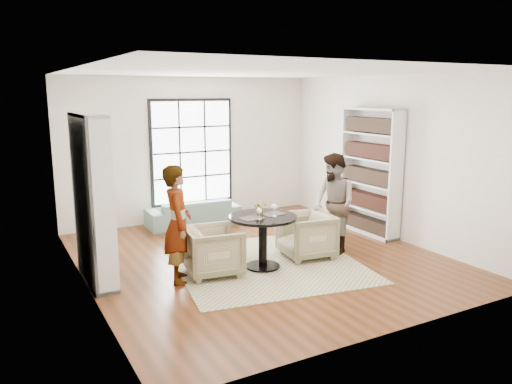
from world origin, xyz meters
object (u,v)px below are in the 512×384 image
wine_glass_left (259,211)px  person_right (334,204)px  pedestal_table (263,231)px  wine_glass_right (274,207)px  flower_centerpiece (260,208)px  armchair_right (306,235)px  sofa (193,212)px  person_left (178,224)px  armchair_left (214,251)px

wine_glass_left → person_right: bearing=9.6°
pedestal_table → wine_glass_right: 0.41m
pedestal_table → flower_centerpiece: size_ratio=4.69×
armchair_right → wine_glass_right: (-0.75, -0.22, 0.60)m
sofa → wine_glass_left: 3.12m
armchair_right → person_left: size_ratio=0.48×
armchair_right → sofa: bearing=-154.7°
flower_centerpiece → person_right: bearing=2.4°
armchair_left → wine_glass_left: (0.63, -0.26, 0.59)m
pedestal_table → person_right: (1.43, 0.11, 0.25)m
person_left → flower_centerpiece: 1.31m
sofa → armchair_left: 2.88m
person_left → flower_centerpiece: (1.31, -0.06, 0.09)m
armchair_right → wine_glass_right: size_ratio=4.17×
person_left → armchair_left: bearing=-72.5°
armchair_left → wine_glass_right: size_ratio=4.12×
sofa → flower_centerpiece: (-0.01, -2.83, 0.67)m
wine_glass_left → flower_centerpiece: (0.13, 0.21, -0.01)m
sofa → armchair_right: bearing=109.7°
armchair_left → person_right: size_ratio=0.48×
sofa → wine_glass_left: bearing=89.2°
armchair_left → armchair_right: bearing=-81.5°
pedestal_table → armchair_right: size_ratio=1.28×
armchair_left → person_left: bearing=98.4°
armchair_left → person_right: (2.21, 0.00, 0.48)m
pedestal_table → sofa: pedestal_table is taller
person_left → armchair_right: bearing=-72.4°
sofa → person_left: bearing=66.4°
pedestal_table → sofa: bearing=90.2°
person_right → flower_centerpiece: person_right is taller
wine_glass_left → flower_centerpiece: 0.24m
wine_glass_left → armchair_right: bearing=14.5°
pedestal_table → person_left: 1.36m
sofa → flower_centerpiece: 2.91m
person_left → wine_glass_left: person_left is taller
pedestal_table → armchair_right: pedestal_table is taller
pedestal_table → wine_glass_right: (0.14, -0.11, 0.37)m
sofa → flower_centerpiece: flower_centerpiece is taller
person_left → wine_glass_right: 1.49m
pedestal_table → person_left: (-1.33, 0.11, 0.25)m
armchair_right → person_left: (-2.21, -0.00, 0.48)m
sofa → armchair_left: (-0.77, -2.77, 0.09)m
wine_glass_right → flower_centerpiece: bearing=135.0°
pedestal_table → armchair_right: 0.92m
pedestal_table → armchair_left: pedestal_table is taller
flower_centerpiece → pedestal_table: bearing=-70.1°
person_right → armchair_left: bearing=-87.9°
person_right → wine_glass_left: bearing=-78.4°
armchair_left → flower_centerpiece: flower_centerpiece is taller
sofa → wine_glass_left: size_ratio=10.79×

